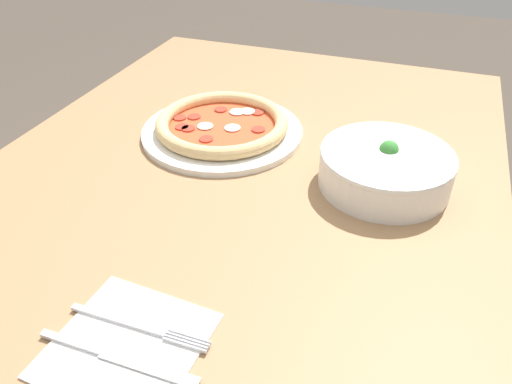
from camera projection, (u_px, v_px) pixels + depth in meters
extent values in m
cube|color=#99724C|center=(247.00, 166.00, 0.92)|extent=(1.15, 0.90, 0.03)
cylinder|color=olive|center=(195.00, 166.00, 1.63)|extent=(0.06, 0.06, 0.73)
cylinder|color=olive|center=(435.00, 214.00, 1.42)|extent=(0.06, 0.06, 0.73)
cylinder|color=white|center=(222.00, 132.00, 0.98)|extent=(0.31, 0.31, 0.01)
torus|color=#DBB77A|center=(222.00, 123.00, 0.97)|extent=(0.26, 0.26, 0.03)
cylinder|color=#D14C28|center=(222.00, 127.00, 0.98)|extent=(0.23, 0.23, 0.01)
cylinder|color=#A83323|center=(188.00, 129.00, 0.96)|extent=(0.03, 0.03, 0.00)
cylinder|color=#A83323|center=(182.00, 127.00, 0.97)|extent=(0.03, 0.03, 0.00)
cylinder|color=#A83323|center=(194.00, 117.00, 1.00)|extent=(0.03, 0.03, 0.00)
cylinder|color=#A83323|center=(221.00, 110.00, 1.03)|extent=(0.03, 0.03, 0.00)
cylinder|color=#A83323|center=(258.00, 130.00, 0.96)|extent=(0.03, 0.03, 0.00)
cylinder|color=#A83323|center=(258.00, 113.00, 1.02)|extent=(0.03, 0.03, 0.00)
cylinder|color=#A83323|center=(206.00, 139.00, 0.93)|extent=(0.03, 0.03, 0.00)
cylinder|color=#A83323|center=(180.00, 118.00, 1.00)|extent=(0.03, 0.03, 0.00)
ellipsoid|color=silver|center=(248.00, 111.00, 1.02)|extent=(0.03, 0.03, 0.01)
ellipsoid|color=silver|center=(232.00, 128.00, 0.97)|extent=(0.03, 0.03, 0.01)
ellipsoid|color=silver|center=(237.00, 112.00, 1.02)|extent=(0.03, 0.03, 0.01)
ellipsoid|color=silver|center=(205.00, 126.00, 0.97)|extent=(0.03, 0.03, 0.01)
cylinder|color=white|center=(385.00, 168.00, 0.82)|extent=(0.22, 0.22, 0.06)
torus|color=white|center=(388.00, 154.00, 0.81)|extent=(0.22, 0.22, 0.01)
ellipsoid|color=tan|center=(358.00, 138.00, 0.86)|extent=(0.03, 0.04, 0.02)
ellipsoid|color=#998466|center=(392.00, 162.00, 0.81)|extent=(0.04, 0.03, 0.02)
ellipsoid|color=tan|center=(380.00, 141.00, 0.85)|extent=(0.03, 0.04, 0.02)
ellipsoid|color=tan|center=(362.00, 136.00, 0.88)|extent=(0.04, 0.03, 0.02)
ellipsoid|color=tan|center=(353.00, 139.00, 0.87)|extent=(0.04, 0.04, 0.02)
ellipsoid|color=#998466|center=(426.00, 155.00, 0.82)|extent=(0.04, 0.04, 0.02)
ellipsoid|color=tan|center=(367.00, 134.00, 0.87)|extent=(0.04, 0.03, 0.02)
sphere|color=#388433|center=(389.00, 150.00, 0.81)|extent=(0.03, 0.03, 0.03)
cube|color=white|center=(127.00, 345.00, 0.57)|extent=(0.18, 0.18, 0.00)
cube|color=silver|center=(118.00, 320.00, 0.60)|extent=(0.01, 0.13, 0.00)
cube|color=silver|center=(185.00, 345.00, 0.57)|extent=(0.00, 0.05, 0.00)
cube|color=silver|center=(186.00, 342.00, 0.57)|extent=(0.00, 0.05, 0.00)
cube|color=silver|center=(188.00, 340.00, 0.57)|extent=(0.00, 0.05, 0.00)
cube|color=silver|center=(189.00, 337.00, 0.58)|extent=(0.00, 0.05, 0.00)
cube|color=silver|center=(71.00, 342.00, 0.57)|extent=(0.01, 0.08, 0.01)
cube|color=silver|center=(149.00, 368.00, 0.54)|extent=(0.02, 0.12, 0.00)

